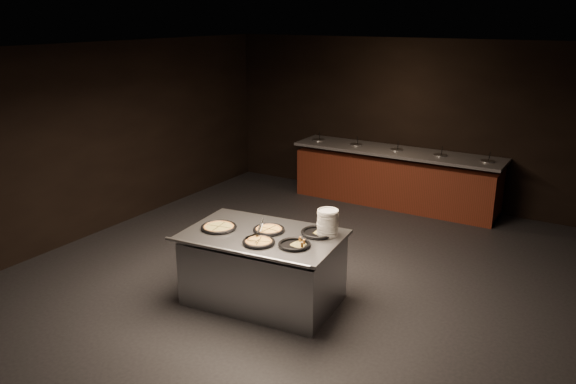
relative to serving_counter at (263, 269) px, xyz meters
name	(u,v)px	position (x,y,z in m)	size (l,w,h in m)	color
room	(293,172)	(0.03, 0.62, 1.04)	(7.02, 8.02, 2.92)	black
salad_bar	(394,181)	(0.03, 4.18, 0.02)	(3.70, 0.83, 1.18)	#5B1F15
serving_counter	(263,269)	(0.00, 0.00, 0.00)	(1.90, 1.33, 0.86)	#B6B9BE
plate_stack	(328,223)	(0.66, 0.34, 0.60)	(0.24, 0.24, 0.31)	silver
pan_veggie_whole	(219,227)	(-0.53, -0.14, 0.47)	(0.42, 0.42, 0.04)	black
pan_cheese_whole	(269,230)	(0.02, 0.10, 0.47)	(0.37, 0.37, 0.04)	black
pan_cheese_slices_a	(318,232)	(0.55, 0.33, 0.47)	(0.40, 0.40, 0.04)	black
pan_cheese_slices_b	(259,242)	(0.12, -0.27, 0.47)	(0.36, 0.36, 0.04)	black
pan_veggie_slices	(294,244)	(0.50, -0.12, 0.47)	(0.36, 0.36, 0.04)	black
server_left	(261,228)	(-0.01, -0.04, 0.53)	(0.18, 0.35, 0.18)	#B6B9BE
server_right	(255,239)	(0.10, -0.31, 0.52)	(0.30, 0.10, 0.14)	#B6B9BE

